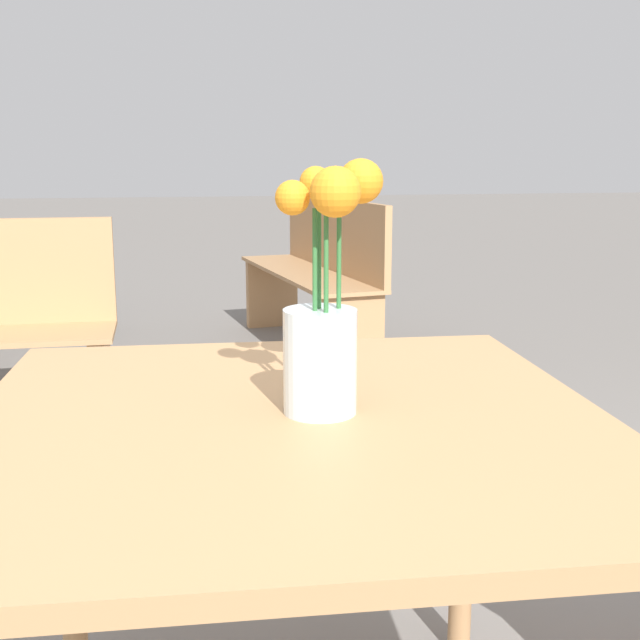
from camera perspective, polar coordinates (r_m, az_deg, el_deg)
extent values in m
cube|color=tan|center=(1.20, -2.15, -7.45)|extent=(1.00, 1.01, 0.03)
cylinder|color=tan|center=(1.75, -17.48, -14.17)|extent=(0.05, 0.05, 0.68)
cylinder|color=tan|center=(1.80, 10.19, -13.05)|extent=(0.05, 0.05, 0.68)
cylinder|color=silver|center=(1.19, 0.00, -2.96)|extent=(0.11, 0.11, 0.16)
cylinder|color=silver|center=(1.20, 0.00, -4.42)|extent=(0.10, 0.10, 0.09)
cylinder|color=#337038|center=(1.18, 1.34, 1.27)|extent=(0.01, 0.01, 0.31)
sphere|color=orange|center=(1.17, 2.91, 9.83)|extent=(0.07, 0.07, 0.07)
cylinder|color=#337038|center=(1.18, -0.07, 1.33)|extent=(0.01, 0.01, 0.31)
sphere|color=orange|center=(1.19, -0.31, 9.74)|extent=(0.05, 0.05, 0.05)
cylinder|color=#337038|center=(1.17, -0.40, 0.74)|extent=(0.01, 0.01, 0.29)
sphere|color=orange|center=(1.13, -1.94, 8.68)|extent=(0.05, 0.05, 0.05)
cylinder|color=#337038|center=(1.15, 0.43, 0.66)|extent=(0.01, 0.01, 0.30)
sphere|color=orange|center=(1.10, 1.10, 9.10)|extent=(0.07, 0.07, 0.07)
cube|color=tan|center=(3.14, -15.26, -4.81)|extent=(0.06, 0.32, 0.43)
cube|color=tan|center=(4.44, -1.02, 3.38)|extent=(0.58, 1.53, 0.02)
cube|color=tan|center=(4.47, 0.93, 6.14)|extent=(0.26, 1.48, 0.40)
cube|color=tan|center=(3.85, 2.23, -1.34)|extent=(0.33, 0.11, 0.43)
cube|color=tan|center=(5.13, -3.44, 1.94)|extent=(0.33, 0.11, 0.43)
cylinder|color=black|center=(5.26, -18.68, 2.76)|extent=(0.62, 0.24, 0.64)
cube|color=maroon|center=(5.21, -19.44, 6.57)|extent=(0.18, 0.43, 0.02)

